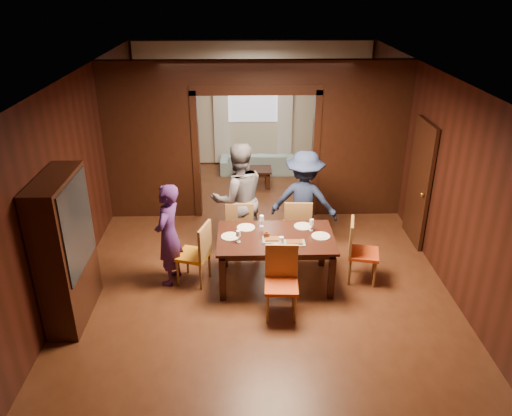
{
  "coord_description": "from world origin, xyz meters",
  "views": [
    {
      "loc": [
        -0.22,
        -7.13,
        4.2
      ],
      "look_at": [
        -0.05,
        -0.4,
        1.05
      ],
      "focal_mm": 35.0,
      "sensor_mm": 36.0,
      "label": 1
    }
  ],
  "objects_px": {
    "hutch": "(65,250)",
    "dining_table": "(275,259)",
    "person_navy": "(304,201)",
    "chair_right": "(364,252)",
    "chair_near": "(281,284)",
    "coffee_table": "(253,178)",
    "person_grey": "(238,199)",
    "person_purple": "(169,235)",
    "sofa": "(257,162)",
    "chair_far_r": "(297,225)",
    "chair_left": "(193,253)",
    "chair_far_l": "(240,226)"
  },
  "relations": [
    {
      "from": "hutch",
      "to": "dining_table",
      "type": "bearing_deg",
      "value": 14.85
    },
    {
      "from": "person_navy",
      "to": "hutch",
      "type": "relative_size",
      "value": 0.85
    },
    {
      "from": "person_navy",
      "to": "chair_right",
      "type": "xyz_separation_m",
      "value": [
        0.78,
        -1.03,
        -0.37
      ]
    },
    {
      "from": "dining_table",
      "to": "chair_near",
      "type": "relative_size",
      "value": 1.75
    },
    {
      "from": "coffee_table",
      "to": "chair_near",
      "type": "relative_size",
      "value": 0.82
    },
    {
      "from": "person_grey",
      "to": "person_navy",
      "type": "bearing_deg",
      "value": 167.5
    },
    {
      "from": "person_purple",
      "to": "chair_near",
      "type": "height_order",
      "value": "person_purple"
    },
    {
      "from": "person_navy",
      "to": "coffee_table",
      "type": "relative_size",
      "value": 2.13
    },
    {
      "from": "sofa",
      "to": "hutch",
      "type": "distance_m",
      "value": 6.0
    },
    {
      "from": "coffee_table",
      "to": "chair_far_r",
      "type": "height_order",
      "value": "chair_far_r"
    },
    {
      "from": "chair_near",
      "to": "hutch",
      "type": "height_order",
      "value": "hutch"
    },
    {
      "from": "coffee_table",
      "to": "chair_right",
      "type": "relative_size",
      "value": 0.82
    },
    {
      "from": "chair_left",
      "to": "sofa",
      "type": "bearing_deg",
      "value": -175.64
    },
    {
      "from": "coffee_table",
      "to": "hutch",
      "type": "relative_size",
      "value": 0.4
    },
    {
      "from": "chair_far_l",
      "to": "chair_left",
      "type": "bearing_deg",
      "value": 51.9
    },
    {
      "from": "person_purple",
      "to": "sofa",
      "type": "bearing_deg",
      "value": 177.66
    },
    {
      "from": "coffee_table",
      "to": "chair_right",
      "type": "distance_m",
      "value": 4.07
    },
    {
      "from": "sofa",
      "to": "chair_far_r",
      "type": "bearing_deg",
      "value": 99.51
    },
    {
      "from": "sofa",
      "to": "dining_table",
      "type": "bearing_deg",
      "value": 92.84
    },
    {
      "from": "person_navy",
      "to": "chair_near",
      "type": "bearing_deg",
      "value": 89.89
    },
    {
      "from": "person_purple",
      "to": "dining_table",
      "type": "bearing_deg",
      "value": 102.94
    },
    {
      "from": "person_purple",
      "to": "person_grey",
      "type": "bearing_deg",
      "value": 147.39
    },
    {
      "from": "person_navy",
      "to": "chair_far_l",
      "type": "height_order",
      "value": "person_navy"
    },
    {
      "from": "person_grey",
      "to": "chair_left",
      "type": "distance_m",
      "value": 1.24
    },
    {
      "from": "person_purple",
      "to": "coffee_table",
      "type": "distance_m",
      "value": 3.96
    },
    {
      "from": "chair_right",
      "to": "chair_near",
      "type": "xyz_separation_m",
      "value": [
        -1.28,
        -0.83,
        0.0
      ]
    },
    {
      "from": "person_purple",
      "to": "person_navy",
      "type": "distance_m",
      "value": 2.31
    },
    {
      "from": "person_grey",
      "to": "sofa",
      "type": "height_order",
      "value": "person_grey"
    },
    {
      "from": "chair_left",
      "to": "chair_far_r",
      "type": "bearing_deg",
      "value": 136.04
    },
    {
      "from": "chair_far_r",
      "to": "coffee_table",
      "type": "bearing_deg",
      "value": -74.19
    },
    {
      "from": "hutch",
      "to": "chair_near",
      "type": "bearing_deg",
      "value": -1.7
    },
    {
      "from": "dining_table",
      "to": "chair_right",
      "type": "bearing_deg",
      "value": 0.6
    },
    {
      "from": "dining_table",
      "to": "coffee_table",
      "type": "bearing_deg",
      "value": 93.94
    },
    {
      "from": "chair_near",
      "to": "person_grey",
      "type": "bearing_deg",
      "value": 110.7
    },
    {
      "from": "dining_table",
      "to": "chair_left",
      "type": "bearing_deg",
      "value": 178.51
    },
    {
      "from": "dining_table",
      "to": "chair_left",
      "type": "relative_size",
      "value": 1.75
    },
    {
      "from": "person_purple",
      "to": "chair_right",
      "type": "height_order",
      "value": "person_purple"
    },
    {
      "from": "sofa",
      "to": "chair_right",
      "type": "distance_m",
      "value": 4.83
    },
    {
      "from": "sofa",
      "to": "person_navy",
      "type": "bearing_deg",
      "value": 101.67
    },
    {
      "from": "person_grey",
      "to": "chair_far_r",
      "type": "bearing_deg",
      "value": 159.84
    },
    {
      "from": "coffee_table",
      "to": "chair_far_r",
      "type": "bearing_deg",
      "value": -76.79
    },
    {
      "from": "dining_table",
      "to": "coffee_table",
      "type": "distance_m",
      "value": 3.77
    },
    {
      "from": "person_navy",
      "to": "chair_right",
      "type": "height_order",
      "value": "person_navy"
    },
    {
      "from": "chair_far_r",
      "to": "person_grey",
      "type": "bearing_deg",
      "value": -1.36
    },
    {
      "from": "person_purple",
      "to": "person_navy",
      "type": "bearing_deg",
      "value": 130.42
    },
    {
      "from": "dining_table",
      "to": "coffee_table",
      "type": "relative_size",
      "value": 2.12
    },
    {
      "from": "person_grey",
      "to": "chair_far_l",
      "type": "distance_m",
      "value": 0.45
    },
    {
      "from": "sofa",
      "to": "coffee_table",
      "type": "xyz_separation_m",
      "value": [
        -0.12,
        -0.87,
        -0.05
      ]
    },
    {
      "from": "coffee_table",
      "to": "hutch",
      "type": "xyz_separation_m",
      "value": [
        -2.5,
        -4.48,
        0.8
      ]
    },
    {
      "from": "person_grey",
      "to": "chair_far_l",
      "type": "bearing_deg",
      "value": 87.44
    }
  ]
}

